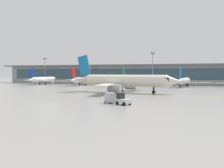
# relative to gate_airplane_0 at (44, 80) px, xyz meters

# --- Properties ---
(ground_plane) EXTENTS (400.00, 400.00, 0.00)m
(ground_plane) POSITION_rel_gate_airplane_0_xyz_m (48.97, -73.71, -2.32)
(ground_plane) COLOR gray
(taxiway_centreline_stripe) EXTENTS (109.35, 12.65, 0.01)m
(taxiway_centreline_stripe) POSITION_rel_gate_airplane_0_xyz_m (52.95, -42.37, -2.32)
(taxiway_centreline_stripe) COLOR yellow
(taxiway_centreline_stripe) RESTS_ON ground_plane
(terminal_concourse) EXTENTS (166.44, 11.00, 9.60)m
(terminal_concourse) POSITION_rel_gate_airplane_0_xyz_m (48.97, 19.61, 2.59)
(terminal_concourse) COLOR #9EA3A8
(terminal_concourse) RESTS_ON ground_plane
(gate_airplane_0) EXTENTS (21.77, 23.35, 7.75)m
(gate_airplane_0) POSITION_rel_gate_airplane_0_xyz_m (0.00, 0.00, 0.00)
(gate_airplane_0) COLOR white
(gate_airplane_0) RESTS_ON ground_plane
(gate_airplane_1) EXTENTS (21.77, 23.36, 7.75)m
(gate_airplane_1) POSITION_rel_gate_airplane_0_xyz_m (21.35, -0.91, 0.00)
(gate_airplane_1) COLOR white
(gate_airplane_1) RESTS_ON ground_plane
(gate_airplane_2) EXTENTS (21.77, 23.34, 7.75)m
(gate_airplane_2) POSITION_rel_gate_airplane_0_xyz_m (42.93, -0.64, 0.00)
(gate_airplane_2) COLOR silver
(gate_airplane_2) RESTS_ON ground_plane
(gate_airplane_3) EXTENTS (21.73, 23.40, 7.75)m
(gate_airplane_3) POSITION_rel_gate_airplane_0_xyz_m (65.22, 0.02, 0.00)
(gate_airplane_3) COLOR white
(gate_airplane_3) RESTS_ON ground_plane
(taxiing_regional_jet) EXTENTS (33.11, 30.60, 10.96)m
(taxiing_regional_jet) POSITION_rel_gate_airplane_0_xyz_m (52.53, -40.32, 0.96)
(taxiing_regional_jet) COLOR silver
(taxiing_regional_jet) RESTS_ON ground_plane
(baggage_tug) EXTENTS (2.95, 2.52, 2.10)m
(baggage_tug) POSITION_rel_gate_airplane_0_xyz_m (61.29, -69.01, -1.43)
(baggage_tug) COLOR silver
(baggage_tug) RESTS_ON ground_plane
(cargo_dolly_lead) EXTENTS (2.61, 2.41, 1.94)m
(cargo_dolly_lead) POSITION_rel_gate_airplane_0_xyz_m (58.46, -67.48, -1.27)
(cargo_dolly_lead) COLOR #595B60
(cargo_dolly_lead) RESTS_ON ground_plane
(apron_light_mast_0) EXTENTS (1.80, 0.36, 13.17)m
(apron_light_mast_0) POSITION_rel_gate_airplane_0_xyz_m (-6.49, 11.16, 4.94)
(apron_light_mast_0) COLOR gray
(apron_light_mast_0) RESTS_ON ground_plane
(apron_light_mast_1) EXTENTS (1.80, 0.36, 14.67)m
(apron_light_mast_1) POSITION_rel_gate_airplane_0_xyz_m (50.21, 10.84, 5.70)
(apron_light_mast_1) COLOR gray
(apron_light_mast_1) RESTS_ON ground_plane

